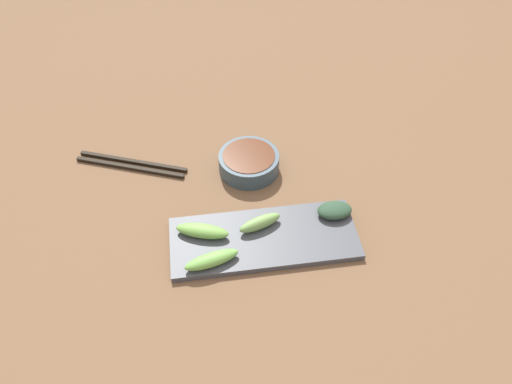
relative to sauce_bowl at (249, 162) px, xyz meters
The scene contains 8 objects.
tabletop 0.11m from the sauce_bowl, 13.09° to the right, with size 2.10×2.10×0.02m, color brown.
sauce_bowl is the anchor object (origin of this frame).
serving_plate 0.19m from the sauce_bowl, ahead, with size 0.13×0.33×0.01m, color #42474E.
broccoli_stalk_0 0.20m from the sauce_bowl, 32.28° to the right, with size 0.03×0.09×0.02m, color #6CA649.
broccoli_stalk_1 0.16m from the sauce_bowl, ahead, with size 0.02×0.08×0.02m, color #74A355.
broccoli_leafy_2 0.20m from the sauce_bowl, 42.27° to the left, with size 0.04×0.06×0.02m, color #294630.
broccoli_stalk_3 0.25m from the sauce_bowl, 22.15° to the right, with size 0.03×0.09×0.02m, color #69A849.
chopsticks 0.24m from the sauce_bowl, 100.59° to the right, with size 0.11×0.22×0.01m.
Camera 1 is at (0.63, -0.07, 0.74)m, focal length 35.76 mm.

